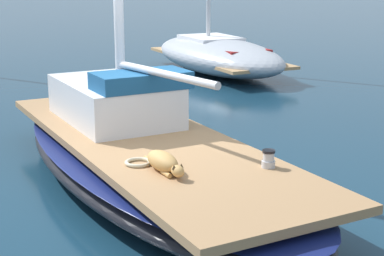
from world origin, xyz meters
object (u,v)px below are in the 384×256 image
(dog_tan, at_px, (164,162))
(moored_boat_starboard_side, at_px, (218,54))
(coiled_rope, at_px, (138,162))
(sailboat_main, at_px, (147,161))
(deck_winch, at_px, (269,159))

(dog_tan, xyz_separation_m, moored_boat_starboard_side, (7.47, 7.89, -0.23))
(moored_boat_starboard_side, bearing_deg, coiled_rope, -135.28)
(sailboat_main, height_order, moored_boat_starboard_side, moored_boat_starboard_side)
(coiled_rope, bearing_deg, moored_boat_starboard_side, 44.72)
(dog_tan, height_order, coiled_rope, dog_tan)
(coiled_rope, height_order, moored_boat_starboard_side, moored_boat_starboard_side)
(dog_tan, bearing_deg, deck_winch, -31.17)
(dog_tan, distance_m, coiled_rope, 0.42)
(sailboat_main, height_order, coiled_rope, coiled_rope)
(sailboat_main, height_order, deck_winch, deck_winch)
(deck_winch, bearing_deg, coiled_rope, 137.79)
(coiled_rope, bearing_deg, deck_winch, -42.21)
(coiled_rope, relative_size, moored_boat_starboard_side, 0.05)
(dog_tan, bearing_deg, moored_boat_starboard_side, 46.55)
(coiled_rope, bearing_deg, sailboat_main, 51.09)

